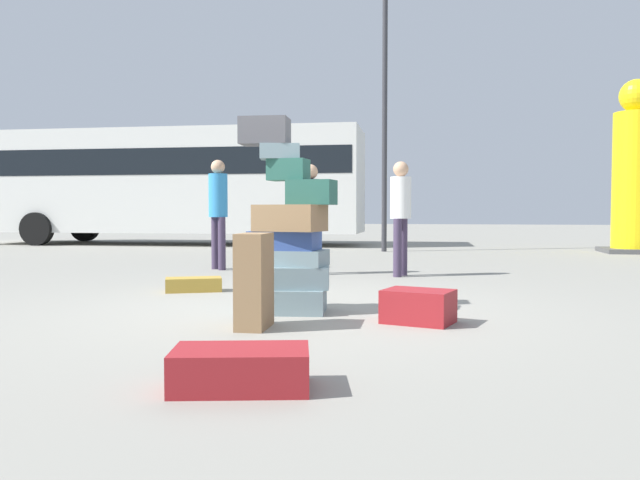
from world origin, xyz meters
name	(u,v)px	position (x,y,z in m)	size (l,w,h in m)	color
ground_plane	(286,309)	(0.00, 0.00, 0.00)	(80.00, 80.00, 0.00)	gray
suitcase_tower	(288,238)	(0.05, -0.14, 0.69)	(0.93, 0.62, 1.82)	gray
suitcase_brown_upright_blue	(254,281)	(-0.01, -1.01, 0.38)	(0.22, 0.43, 0.76)	olive
suitcase_maroon_foreground_near	(418,306)	(1.27, -0.53, 0.14)	(0.55, 0.40, 0.28)	maroon
suitcase_maroon_white_trunk	(241,369)	(0.43, -2.69, 0.11)	(0.71, 0.41, 0.22)	maroon
suitcase_tan_behind_tower	(194,284)	(-1.38, 1.07, 0.08)	(0.64, 0.31, 0.16)	#B28C33
person_bearded_onlooker	(401,208)	(0.87, 3.26, 0.98)	(0.30, 0.33, 1.64)	#3F334C
person_tourist_with_camera	(218,204)	(-2.05, 3.75, 1.04)	(0.30, 0.30, 1.75)	#3F334C
person_passerby_in_red	(310,209)	(-0.45, 3.29, 0.97)	(0.30, 0.34, 1.62)	black
yellow_dummy_statue	(635,176)	(5.68, 9.42, 1.71)	(1.32, 1.32, 3.86)	yellow
parked_bus	(174,179)	(-5.98, 10.92, 1.83)	(10.65, 3.00, 3.15)	silver
lamp_post	(385,68)	(0.14, 8.78, 4.20)	(0.36, 0.36, 6.50)	#333338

